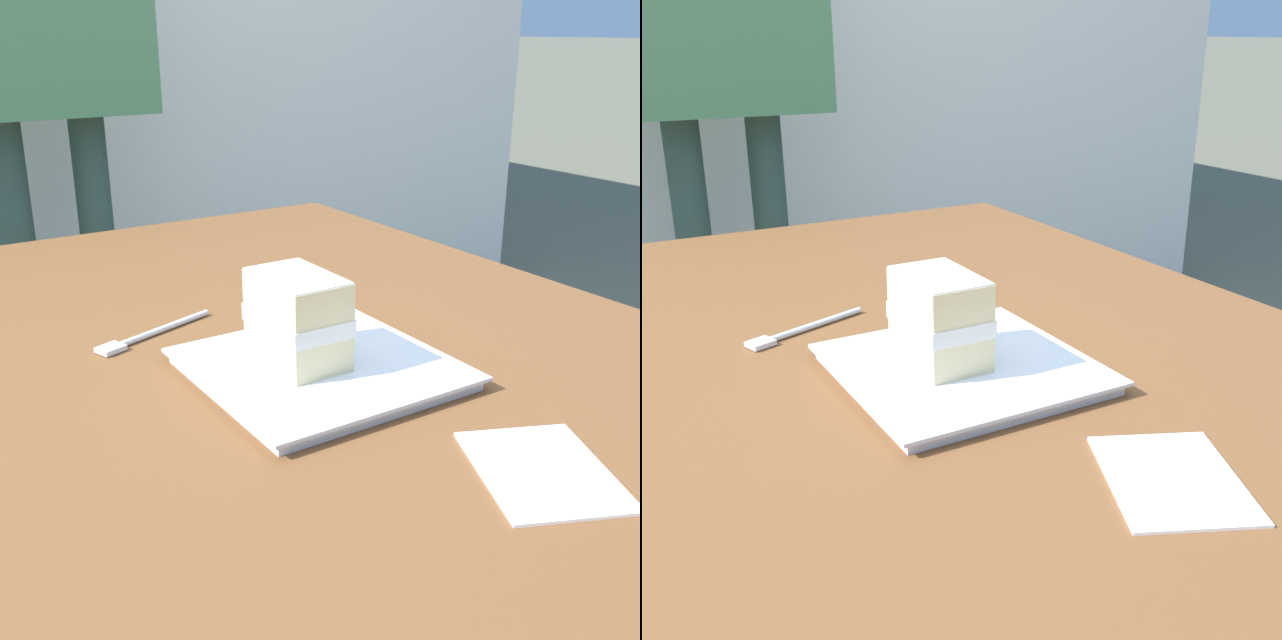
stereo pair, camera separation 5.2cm
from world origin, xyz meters
TOP-DOWN VIEW (x-y plane):
  - patio_table at (0.00, 0.00)m, footprint 1.56×0.99m
  - dessert_plate at (-0.03, 0.02)m, footprint 0.26×0.26m
  - cake_slice at (-0.04, 0.00)m, footprint 0.11×0.08m
  - dessert_fork at (-0.23, -0.10)m, footprint 0.07×0.17m
  - paper_napkin at (0.24, 0.07)m, footprint 0.18×0.16m

SIDE VIEW (x-z plane):
  - patio_table at x=0.00m, z-range 0.26..0.95m
  - paper_napkin at x=0.24m, z-range 0.68..0.69m
  - dessert_fork at x=-0.23m, z-range 0.68..0.69m
  - dessert_plate at x=-0.03m, z-range 0.69..0.70m
  - cake_slice at x=-0.04m, z-range 0.70..0.80m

